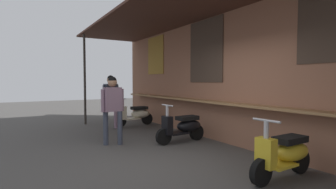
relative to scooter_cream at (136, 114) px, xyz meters
name	(u,v)px	position (x,y,z in m)	size (l,w,h in m)	color
ground_plane	(177,164)	(4.28, -1.08, -0.39)	(36.48, 36.48, 0.00)	#474442
market_stall_facade	(248,65)	(4.28, 0.75, 1.48)	(13.03, 2.62, 3.33)	#8C5B44
scooter_cream	(136,114)	(0.00, 0.00, 0.00)	(0.46, 1.40, 0.97)	beige
scooter_black	(183,127)	(2.91, 0.00, 0.00)	(0.46, 1.40, 0.97)	black
scooter_yellow	(285,154)	(5.74, 0.00, 0.00)	(0.46, 1.40, 0.97)	gold
shopper_with_handbag	(111,96)	(0.15, -0.93, 0.66)	(0.39, 0.67, 1.72)	gray
shopper_browsing	(113,103)	(2.26, -1.61, 0.62)	(0.26, 0.56, 1.64)	#383D4C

